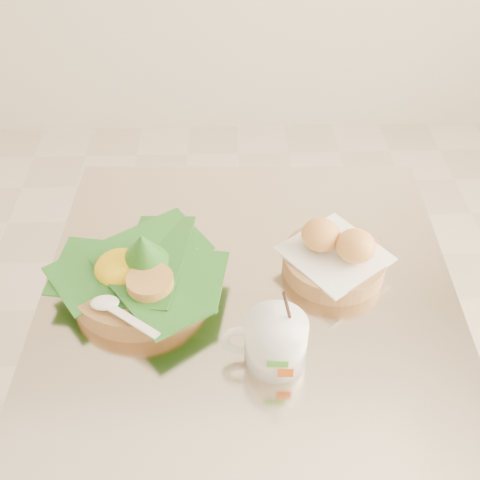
{
  "coord_description": "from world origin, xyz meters",
  "views": [
    {
      "loc": [
        0.16,
        -0.67,
        1.49
      ],
      "look_at": [
        0.18,
        0.08,
        0.82
      ],
      "focal_mm": 45.0,
      "sensor_mm": 36.0,
      "label": 1
    }
  ],
  "objects_px": {
    "rice_basket": "(138,274)",
    "bread_basket": "(335,255)",
    "cafe_table": "(248,363)",
    "coffee_mug": "(274,340)"
  },
  "relations": [
    {
      "from": "rice_basket",
      "to": "bread_basket",
      "type": "height_order",
      "value": "rice_basket"
    },
    {
      "from": "rice_basket",
      "to": "bread_basket",
      "type": "relative_size",
      "value": 1.36
    },
    {
      "from": "cafe_table",
      "to": "coffee_mug",
      "type": "bearing_deg",
      "value": -79.27
    },
    {
      "from": "coffee_mug",
      "to": "bread_basket",
      "type": "bearing_deg",
      "value": 57.67
    },
    {
      "from": "rice_basket",
      "to": "bread_basket",
      "type": "xyz_separation_m",
      "value": [
        0.33,
        0.04,
        -0.01
      ]
    },
    {
      "from": "bread_basket",
      "to": "coffee_mug",
      "type": "distance_m",
      "value": 0.22
    },
    {
      "from": "rice_basket",
      "to": "bread_basket",
      "type": "bearing_deg",
      "value": 6.92
    },
    {
      "from": "rice_basket",
      "to": "cafe_table",
      "type": "bearing_deg",
      "value": 2.23
    },
    {
      "from": "coffee_mug",
      "to": "rice_basket",
      "type": "bearing_deg",
      "value": 145.07
    },
    {
      "from": "cafe_table",
      "to": "rice_basket",
      "type": "relative_size",
      "value": 2.61
    }
  ]
}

